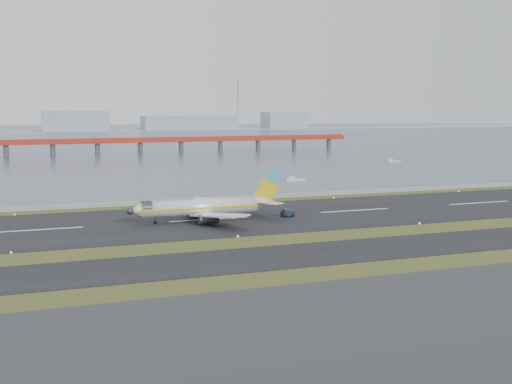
# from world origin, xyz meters

# --- Properties ---
(ground) EXTENTS (1000.00, 1000.00, 0.00)m
(ground) POSITION_xyz_m (0.00, 0.00, 0.00)
(ground) COLOR #354619
(ground) RESTS_ON ground
(apron_strip) EXTENTS (1000.00, 50.00, 0.10)m
(apron_strip) POSITION_xyz_m (0.00, -55.00, 0.05)
(apron_strip) COLOR #2E2E30
(apron_strip) RESTS_ON ground
(taxiway_strip) EXTENTS (1000.00, 18.00, 0.10)m
(taxiway_strip) POSITION_xyz_m (0.00, -12.00, 0.05)
(taxiway_strip) COLOR black
(taxiway_strip) RESTS_ON ground
(runway_strip) EXTENTS (1000.00, 45.00, 0.10)m
(runway_strip) POSITION_xyz_m (0.00, 30.00, 0.05)
(runway_strip) COLOR black
(runway_strip) RESTS_ON ground
(seawall) EXTENTS (1000.00, 2.50, 1.00)m
(seawall) POSITION_xyz_m (0.00, 60.00, 0.50)
(seawall) COLOR gray
(seawall) RESTS_ON ground
(bay_water) EXTENTS (1400.00, 800.00, 1.30)m
(bay_water) POSITION_xyz_m (0.00, 460.00, 0.00)
(bay_water) COLOR #495669
(bay_water) RESTS_ON ground
(red_pier) EXTENTS (260.00, 5.00, 10.20)m
(red_pier) POSITION_xyz_m (20.00, 250.00, 7.28)
(red_pier) COLOR #A72B1C
(red_pier) RESTS_ON ground
(far_shoreline) EXTENTS (1400.00, 80.00, 60.50)m
(far_shoreline) POSITION_xyz_m (13.62, 620.00, 6.07)
(far_shoreline) COLOR #95A5B1
(far_shoreline) RESTS_ON ground
(airliner) EXTENTS (38.52, 32.89, 12.80)m
(airliner) POSITION_xyz_m (-1.15, 28.30, 3.46)
(airliner) COLOR silver
(airliner) RESTS_ON ground
(pushback_tug) EXTENTS (3.49, 2.46, 2.04)m
(pushback_tug) POSITION_xyz_m (19.49, 27.27, 0.99)
(pushback_tug) COLOR #142137
(pushback_tug) RESTS_ON ground
(workboat_near) EXTENTS (7.36, 2.53, 1.77)m
(workboat_near) POSITION_xyz_m (51.44, 97.77, 0.56)
(workboat_near) COLOR silver
(workboat_near) RESTS_ON ground
(workboat_far) EXTENTS (7.21, 2.30, 1.75)m
(workboat_far) POSITION_xyz_m (129.05, 155.59, 0.55)
(workboat_far) COLOR silver
(workboat_far) RESTS_ON ground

